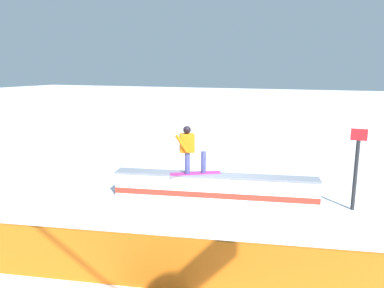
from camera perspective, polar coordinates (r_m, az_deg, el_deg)
name	(u,v)px	position (r m, az deg, el deg)	size (l,w,h in m)	color
ground_plane	(214,199)	(10.71, 3.44, -8.49)	(120.00, 120.00, 0.00)	white
grind_box	(214,188)	(10.60, 3.46, -6.81)	(5.79, 1.70, 0.73)	white
snowboarder	(189,148)	(10.34, -0.40, -0.65)	(1.39, 1.00, 1.39)	#B22B8A
safety_fence	(129,260)	(6.62, -9.81, -17.40)	(8.52, 0.06, 0.96)	orange
trail_marker	(356,167)	(10.46, 24.19, -3.35)	(0.40, 0.10, 2.18)	#262628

